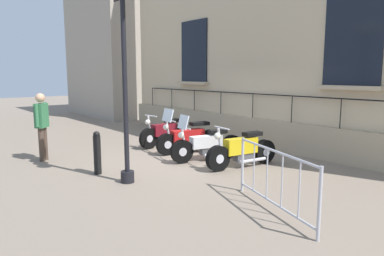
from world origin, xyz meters
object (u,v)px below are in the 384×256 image
object	(u,v)px
crowd_barrier	(274,178)
motorcycle_yellow	(242,151)
pedestrian_standing	(42,123)
motorcycle_red	(189,138)
motorcycle_maroon	(165,133)
motorcycle_white	(207,145)
lamppost	(123,30)
bollard	(97,153)

from	to	relation	value
crowd_barrier	motorcycle_yellow	bearing A→B (deg)	-126.42
pedestrian_standing	motorcycle_red	bearing A→B (deg)	155.12
motorcycle_red	motorcycle_maroon	bearing A→B (deg)	-90.99
motorcycle_white	lamppost	bearing A→B (deg)	8.97
motorcycle_yellow	lamppost	distance (m)	3.92
motorcycle_white	crowd_barrier	bearing A→B (deg)	66.13
motorcycle_red	bollard	xyz separation A→B (m)	(2.99, 0.44, 0.07)
motorcycle_red	pedestrian_standing	size ratio (longest dim) A/B	1.15
motorcycle_white	motorcycle_yellow	distance (m)	1.08
crowd_barrier	lamppost	bearing A→B (deg)	-69.64
lamppost	crowd_barrier	distance (m)	4.03
motorcycle_white	bollard	xyz separation A→B (m)	(2.78, -0.58, 0.08)
crowd_barrier	pedestrian_standing	world-z (taller)	pedestrian_standing
motorcycle_maroon	pedestrian_standing	distance (m)	3.65
crowd_barrier	bollard	distance (m)	4.14
motorcycle_maroon	motorcycle_white	size ratio (longest dim) A/B	0.94
motorcycle_white	bollard	world-z (taller)	motorcycle_white
bollard	motorcycle_yellow	bearing A→B (deg)	151.18
pedestrian_standing	motorcycle_yellow	bearing A→B (deg)	133.55
lamppost	bollard	bearing A→B (deg)	-77.67
lamppost	motorcycle_yellow	bearing A→B (deg)	166.66
motorcycle_white	pedestrian_standing	bearing A→B (deg)	-38.60
lamppost	bollard	world-z (taller)	lamppost
motorcycle_maroon	pedestrian_standing	bearing A→B (deg)	-6.83
motorcycle_red	lamppost	xyz separation A→B (m)	(2.77, 1.43, 2.68)
motorcycle_yellow	lamppost	xyz separation A→B (m)	(2.77, -0.66, 2.70)
motorcycle_white	bollard	bearing A→B (deg)	-11.78
motorcycle_red	lamppost	bearing A→B (deg)	27.30
motorcycle_red	motorcycle_white	world-z (taller)	motorcycle_red
lamppost	bollard	xyz separation A→B (m)	(0.22, -0.99, -2.61)
crowd_barrier	bollard	bearing A→B (deg)	-71.60
motorcycle_maroon	bollard	world-z (taller)	motorcycle_maroon
motorcycle_yellow	crowd_barrier	world-z (taller)	crowd_barrier
bollard	pedestrian_standing	xyz separation A→B (m)	(0.56, -2.09, 0.51)
motorcycle_maroon	motorcycle_white	bearing A→B (deg)	84.28
motorcycle_maroon	motorcycle_white	distance (m)	2.26
motorcycle_yellow	crowd_barrier	xyz separation A→B (m)	(1.68, 2.28, 0.16)
bollard	motorcycle_maroon	bearing A→B (deg)	-151.05
motorcycle_yellow	lamppost	world-z (taller)	lamppost
motorcycle_white	crowd_barrier	distance (m)	3.66
lamppost	motorcycle_white	bearing A→B (deg)	-171.03
motorcycle_white	lamppost	size ratio (longest dim) A/B	0.52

